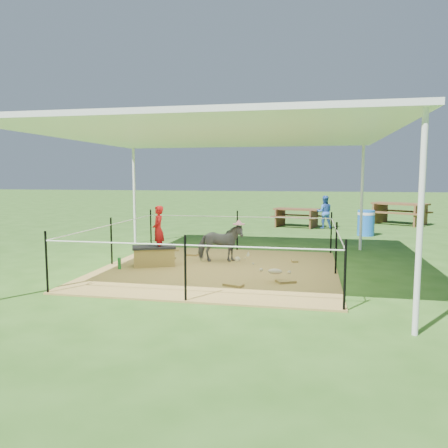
% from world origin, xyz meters
% --- Properties ---
extents(ground, '(90.00, 90.00, 0.00)m').
position_xyz_m(ground, '(0.00, 0.00, 0.00)').
color(ground, '#2D5919').
rests_on(ground, ground).
extents(hay_patch, '(4.60, 4.60, 0.03)m').
position_xyz_m(hay_patch, '(0.00, 0.00, 0.01)').
color(hay_patch, brown).
rests_on(hay_patch, ground).
extents(canopy_tent, '(6.30, 6.30, 2.90)m').
position_xyz_m(canopy_tent, '(0.00, 0.00, 2.69)').
color(canopy_tent, silver).
rests_on(canopy_tent, ground).
extents(rope_fence, '(4.54, 4.54, 1.00)m').
position_xyz_m(rope_fence, '(0.00, -0.00, 0.64)').
color(rope_fence, black).
rests_on(rope_fence, ground).
extents(straw_bale, '(0.90, 0.69, 0.36)m').
position_xyz_m(straw_bale, '(-1.34, 0.03, 0.21)').
color(straw_bale, '#A78D3C').
rests_on(straw_bale, hay_patch).
extents(dark_cloth, '(0.96, 0.75, 0.04)m').
position_xyz_m(dark_cloth, '(-1.34, 0.03, 0.41)').
color(dark_cloth, black).
rests_on(dark_cloth, straw_bale).
extents(woman, '(0.35, 0.41, 0.97)m').
position_xyz_m(woman, '(-1.24, 0.03, 0.87)').
color(woman, red).
rests_on(woman, straw_bale).
extents(green_bottle, '(0.08, 0.08, 0.22)m').
position_xyz_m(green_bottle, '(-1.89, -0.42, 0.14)').
color(green_bottle, '#1A772C').
rests_on(green_bottle, hay_patch).
extents(pony, '(1.02, 0.64, 0.80)m').
position_xyz_m(pony, '(-0.10, 0.68, 0.43)').
color(pony, '#4E4F53').
rests_on(pony, hay_patch).
extents(pink_hat, '(0.25, 0.25, 0.12)m').
position_xyz_m(pink_hat, '(-0.10, 0.68, 0.89)').
color(pink_hat, pink).
rests_on(pink_hat, pony).
extents(foal, '(0.78, 0.44, 0.43)m').
position_xyz_m(foal, '(1.20, -0.90, 0.24)').
color(foal, '#BEAA8B').
rests_on(foal, hay_patch).
extents(trash_barrel, '(0.61, 0.61, 0.79)m').
position_xyz_m(trash_barrel, '(3.45, 5.79, 0.40)').
color(trash_barrel, blue).
rests_on(trash_barrel, ground).
extents(picnic_table_near, '(1.84, 1.51, 0.67)m').
position_xyz_m(picnic_table_near, '(1.26, 7.77, 0.34)').
color(picnic_table_near, '#51381C').
rests_on(picnic_table_near, ground).
extents(picnic_table_far, '(2.43, 2.24, 0.82)m').
position_xyz_m(picnic_table_far, '(5.10, 9.36, 0.41)').
color(picnic_table_far, brown).
rests_on(picnic_table_far, ground).
extents(distant_person, '(0.61, 0.50, 1.16)m').
position_xyz_m(distant_person, '(2.23, 7.45, 0.58)').
color(distant_person, blue).
rests_on(distant_person, ground).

